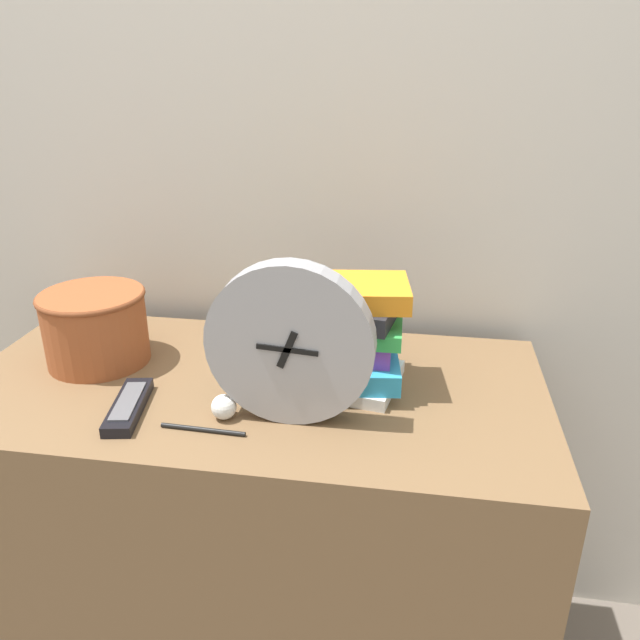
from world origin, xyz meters
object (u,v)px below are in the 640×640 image
at_px(book_stack, 345,336).
at_px(pen, 203,430).
at_px(tv_remote, 129,406).
at_px(basket, 95,325).
at_px(desk_clock, 290,344).
at_px(crumpled_paper_ball, 224,407).

relative_size(book_stack, pen, 1.72).
bearing_deg(book_stack, tv_remote, -155.15).
bearing_deg(basket, desk_clock, -19.61).
bearing_deg(tv_remote, pen, -15.29).
distance_m(book_stack, crumpled_paper_ball, 0.26).
relative_size(desk_clock, pen, 1.91).
bearing_deg(pen, basket, 143.52).
relative_size(crumpled_paper_ball, pen, 0.30).
distance_m(book_stack, tv_remote, 0.41).
xyz_separation_m(tv_remote, crumpled_paper_ball, (0.17, 0.01, 0.01)).
distance_m(tv_remote, crumpled_paper_ball, 0.18).
bearing_deg(crumpled_paper_ball, pen, -115.78).
relative_size(basket, pen, 1.42).
xyz_separation_m(basket, tv_remote, (0.15, -0.18, -0.07)).
height_order(book_stack, tv_remote, book_stack).
bearing_deg(pen, desk_clock, 25.02).
xyz_separation_m(desk_clock, tv_remote, (-0.29, -0.02, -0.13)).
bearing_deg(crumpled_paper_ball, tv_remote, -178.05).
relative_size(desk_clock, crumpled_paper_ball, 6.44).
xyz_separation_m(desk_clock, basket, (-0.44, 0.16, -0.06)).
bearing_deg(crumpled_paper_ball, book_stack, 40.51).
xyz_separation_m(desk_clock, crumpled_paper_ball, (-0.12, -0.02, -0.12)).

